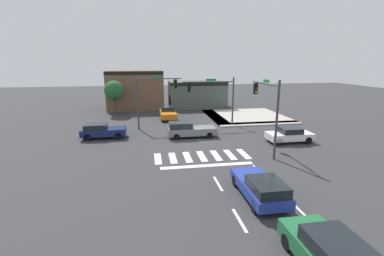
{
  "coord_description": "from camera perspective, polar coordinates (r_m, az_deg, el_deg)",
  "views": [
    {
      "loc": [
        -4.11,
        -24.45,
        7.37
      ],
      "look_at": [
        -0.11,
        -0.39,
        1.3
      ],
      "focal_mm": 25.46,
      "sensor_mm": 36.0,
      "label": 1
    }
  ],
  "objects": [
    {
      "name": "ground_plane",
      "position": [
        25.87,
        0.1,
        -2.58
      ],
      "size": [
        120.0,
        120.0,
        0.0
      ],
      "primitive_type": "plane",
      "color": "#353538"
    },
    {
      "name": "crosswalk_near",
      "position": [
        21.66,
        2.08,
        -5.91
      ],
      "size": [
        7.45,
        2.45,
        0.01
      ],
      "color": "silver",
      "rests_on": "ground_plane"
    },
    {
      "name": "lane_markings",
      "position": [
        14.78,
        12.96,
        -16.33
      ],
      "size": [
        6.8,
        24.25,
        0.01
      ],
      "color": "white",
      "rests_on": "ground_plane"
    },
    {
      "name": "bike_detector_marking",
      "position": [
        17.89,
        11.2,
        -10.64
      ],
      "size": [
        1.18,
        1.18,
        0.01
      ],
      "color": "yellow",
      "rests_on": "ground_plane"
    },
    {
      "name": "curb_corner_northeast",
      "position": [
        36.87,
        10.75,
        2.32
      ],
      "size": [
        10.0,
        10.6,
        0.15
      ],
      "color": "#B2AA9E",
      "rests_on": "ground_plane"
    },
    {
      "name": "storefront_row",
      "position": [
        43.86,
        -7.0,
        7.67
      ],
      "size": [
        18.26,
        6.84,
        5.86
      ],
      "color": "brown",
      "rests_on": "ground_plane"
    },
    {
      "name": "traffic_signal_southeast",
      "position": [
        22.63,
        15.44,
        5.27
      ],
      "size": [
        0.32,
        5.07,
        6.02
      ],
      "rotation": [
        0.0,
        0.0,
        1.57
      ],
      "color": "#383A3D",
      "rests_on": "ground_plane"
    },
    {
      "name": "traffic_signal_northwest",
      "position": [
        29.72,
        -7.94,
        7.47
      ],
      "size": [
        4.85,
        0.32,
        5.84
      ],
      "color": "#383A3D",
      "rests_on": "ground_plane"
    },
    {
      "name": "traffic_signal_northeast",
      "position": [
        30.98,
        4.56,
        7.4
      ],
      "size": [
        5.93,
        0.32,
        5.53
      ],
      "rotation": [
        0.0,
        0.0,
        3.14
      ],
      "color": "#383A3D",
      "rests_on": "ground_plane"
    },
    {
      "name": "car_navy",
      "position": [
        27.77,
        -18.31,
        -0.54
      ],
      "size": [
        4.18,
        1.78,
        1.44
      ],
      "color": "#141E4C",
      "rests_on": "ground_plane"
    },
    {
      "name": "car_blue",
      "position": [
        15.49,
        14.21,
        -11.93
      ],
      "size": [
        1.87,
        4.46,
        1.38
      ],
      "rotation": [
        0.0,
        0.0,
        1.57
      ],
      "color": "#23389E",
      "rests_on": "ground_plane"
    },
    {
      "name": "car_gray",
      "position": [
        26.77,
        -0.61,
        -0.33
      ],
      "size": [
        4.72,
        1.81,
        1.52
      ],
      "color": "slate",
      "rests_on": "ground_plane"
    },
    {
      "name": "car_white",
      "position": [
        26.67,
        19.75,
        -1.33
      ],
      "size": [
        4.1,
        1.9,
        1.39
      ],
      "rotation": [
        0.0,
        0.0,
        3.14
      ],
      "color": "white",
      "rests_on": "ground_plane"
    },
    {
      "name": "car_orange",
      "position": [
        35.6,
        -5.11,
        3.18
      ],
      "size": [
        1.9,
        4.61,
        1.49
      ],
      "rotation": [
        0.0,
        0.0,
        -1.57
      ],
      "color": "orange",
      "rests_on": "ground_plane"
    },
    {
      "name": "roadside_tree",
      "position": [
        38.91,
        -16.01,
        7.53
      ],
      "size": [
        2.66,
        2.66,
        4.73
      ],
      "color": "#4C3823",
      "rests_on": "ground_plane"
    }
  ]
}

